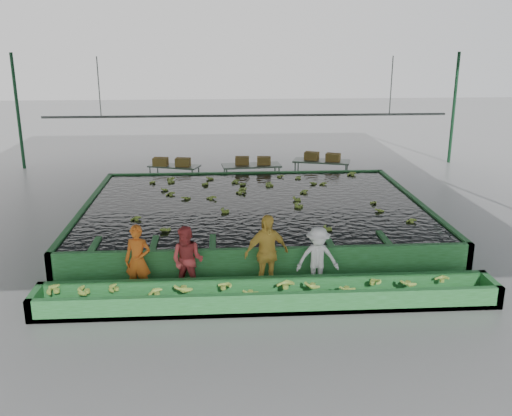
{
  "coord_description": "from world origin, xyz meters",
  "views": [
    {
      "loc": [
        -1.0,
        -14.8,
        5.59
      ],
      "look_at": [
        0.0,
        0.5,
        1.0
      ],
      "focal_mm": 40.0,
      "sensor_mm": 36.0,
      "label": 1
    }
  ],
  "objects": [
    {
      "name": "packing_table_left",
      "position": [
        -2.74,
        6.84,
        0.44
      ],
      "size": [
        2.08,
        1.36,
        0.88
      ],
      "primitive_type": null,
      "rotation": [
        0.0,
        0.0,
        -0.34
      ],
      "color": "#59605B",
      "rests_on": "ground"
    },
    {
      "name": "trough_bananas",
      "position": [
        0.0,
        -3.6,
        0.4
      ],
      "size": [
        8.6,
        0.57,
        0.11
      ],
      "primitive_type": null,
      "color": "#8CAE3C",
      "rests_on": "sorting_trough"
    },
    {
      "name": "rail_hanger_right",
      "position": [
        5.0,
        5.0,
        4.0
      ],
      "size": [
        0.04,
        0.04,
        2.0
      ],
      "primitive_type": "cylinder",
      "color": "#59605B",
      "rests_on": "shed_roof"
    },
    {
      "name": "packing_table_right",
      "position": [
        2.99,
        6.87,
        0.5
      ],
      "size": [
        2.34,
        1.47,
        0.99
      ],
      "primitive_type": null,
      "rotation": [
        0.0,
        0.0,
        -0.3
      ],
      "color": "#59605B",
      "rests_on": "ground"
    },
    {
      "name": "box_stack_left",
      "position": [
        -2.83,
        6.75,
        0.88
      ],
      "size": [
        1.47,
        0.62,
        0.31
      ],
      "primitive_type": null,
      "rotation": [
        0.0,
        0.0,
        -0.16
      ],
      "color": "brown",
      "rests_on": "packing_table_left"
    },
    {
      "name": "shed_posts",
      "position": [
        0.0,
        0.0,
        2.5
      ],
      "size": [
        20.0,
        22.0,
        5.0
      ],
      "primitive_type": null,
      "color": "#13391F",
      "rests_on": "ground"
    },
    {
      "name": "tank_water",
      "position": [
        0.0,
        1.5,
        0.85
      ],
      "size": [
        9.7,
        7.7,
        0.0
      ],
      "primitive_type": "cube",
      "color": "black",
      "rests_on": "flotation_tank"
    },
    {
      "name": "box_stack_right",
      "position": [
        3.01,
        6.86,
        0.99
      ],
      "size": [
        1.43,
        0.9,
        0.3
      ],
      "primitive_type": null,
      "rotation": [
        0.0,
        0.0,
        -0.41
      ],
      "color": "brown",
      "rests_on": "packing_table_right"
    },
    {
      "name": "shed_roof",
      "position": [
        0.0,
        0.0,
        5.0
      ],
      "size": [
        20.0,
        22.0,
        0.04
      ],
      "primitive_type": "cube",
      "color": "gray",
      "rests_on": "shed_posts"
    },
    {
      "name": "box_stack_mid",
      "position": [
        0.26,
        6.27,
        1.0
      ],
      "size": [
        1.36,
        0.47,
        0.29
      ],
      "primitive_type": null,
      "rotation": [
        0.0,
        0.0,
        -0.07
      ],
      "color": "brown",
      "rests_on": "packing_table_mid"
    },
    {
      "name": "worker_d",
      "position": [
        1.19,
        -2.8,
        0.76
      ],
      "size": [
        0.98,
        0.58,
        1.51
      ],
      "primitive_type": "imported",
      "rotation": [
        0.0,
        0.0,
        0.01
      ],
      "color": "white",
      "rests_on": "ground"
    },
    {
      "name": "worker_c",
      "position": [
        0.02,
        -2.8,
        0.91
      ],
      "size": [
        1.16,
        0.79,
        1.83
      ],
      "primitive_type": "imported",
      "rotation": [
        0.0,
        0.0,
        0.36
      ],
      "color": "#ECC147",
      "rests_on": "ground"
    },
    {
      "name": "packing_table_mid",
      "position": [
        0.2,
        6.23,
        0.5
      ],
      "size": [
        2.27,
        1.09,
        1.0
      ],
      "primitive_type": null,
      "rotation": [
        0.0,
        0.0,
        0.1
      ],
      "color": "#59605B",
      "rests_on": "ground"
    },
    {
      "name": "sorting_trough",
      "position": [
        0.0,
        -3.6,
        0.25
      ],
      "size": [
        10.0,
        1.0,
        0.5
      ],
      "primitive_type": null,
      "color": "#2A7535",
      "rests_on": "ground"
    },
    {
      "name": "ground",
      "position": [
        0.0,
        0.0,
        0.0
      ],
      "size": [
        80.0,
        80.0,
        0.0
      ],
      "primitive_type": "plane",
      "color": "gray",
      "rests_on": "ground"
    },
    {
      "name": "worker_b",
      "position": [
        -1.76,
        -2.8,
        0.79
      ],
      "size": [
        0.92,
        0.81,
        1.58
      ],
      "primitive_type": "imported",
      "rotation": [
        0.0,
        0.0,
        -0.32
      ],
      "color": "#C33F40",
      "rests_on": "ground"
    },
    {
      "name": "flotation_tank",
      "position": [
        0.0,
        1.5,
        0.45
      ],
      "size": [
        10.0,
        8.0,
        0.9
      ],
      "primitive_type": null,
      "color": "#2A7535",
      "rests_on": "ground"
    },
    {
      "name": "rail_hanger_left",
      "position": [
        -5.0,
        5.0,
        4.0
      ],
      "size": [
        0.04,
        0.04,
        2.0
      ],
      "primitive_type": "cylinder",
      "color": "#59605B",
      "rests_on": "shed_roof"
    },
    {
      "name": "floating_bananas",
      "position": [
        0.0,
        2.3,
        0.85
      ],
      "size": [
        8.45,
        5.76,
        0.12
      ],
      "primitive_type": null,
      "color": "#8CAE3C",
      "rests_on": "tank_water"
    },
    {
      "name": "worker_a",
      "position": [
        -2.86,
        -2.8,
        0.82
      ],
      "size": [
        0.66,
        0.5,
        1.64
      ],
      "primitive_type": "imported",
      "rotation": [
        0.0,
        0.0,
        -0.2
      ],
      "color": "#D2601A",
      "rests_on": "ground"
    },
    {
      "name": "cableway_rail",
      "position": [
        0.0,
        5.0,
        3.0
      ],
      "size": [
        0.08,
        0.08,
        14.0
      ],
      "primitive_type": "cylinder",
      "color": "#59605B",
      "rests_on": "shed_roof"
    }
  ]
}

